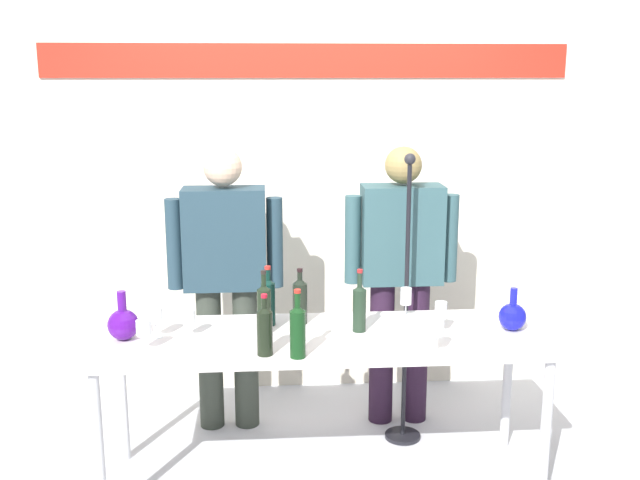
% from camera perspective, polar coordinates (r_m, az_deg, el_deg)
% --- Properties ---
extents(ground_plane, '(10.00, 10.00, 0.00)m').
position_cam_1_polar(ground_plane, '(3.95, 0.16, -17.90)').
color(ground_plane, '#B6B7BF').
extents(back_wall, '(4.52, 0.11, 3.00)m').
position_cam_1_polar(back_wall, '(4.64, -0.94, 6.43)').
color(back_wall, beige).
rests_on(back_wall, ground).
extents(display_table, '(2.18, 0.67, 0.78)m').
position_cam_1_polar(display_table, '(3.64, 0.17, -8.22)').
color(display_table, silver).
rests_on(display_table, ground).
extents(decanter_blue_left, '(0.15, 0.15, 0.24)m').
position_cam_1_polar(decanter_blue_left, '(3.65, -14.93, -6.24)').
color(decanter_blue_left, '#4C1186').
rests_on(decanter_blue_left, display_table).
extents(decanter_blue_right, '(0.14, 0.14, 0.21)m').
position_cam_1_polar(decanter_blue_right, '(3.78, 14.61, -5.69)').
color(decanter_blue_right, '#1417BB').
rests_on(decanter_blue_right, display_table).
extents(presenter_left, '(0.64, 0.22, 1.62)m').
position_cam_1_polar(presenter_left, '(4.17, -7.28, -2.33)').
color(presenter_left, '#31372E').
rests_on(presenter_left, ground).
extents(presenter_right, '(0.64, 0.22, 1.62)m').
position_cam_1_polar(presenter_right, '(4.23, 6.24, -2.10)').
color(presenter_right, '#27152A').
rests_on(presenter_right, ground).
extents(wine_bottle_0, '(0.07, 0.07, 0.31)m').
position_cam_1_polar(wine_bottle_0, '(3.72, -4.02, -4.62)').
color(wine_bottle_0, black).
rests_on(wine_bottle_0, display_table).
extents(wine_bottle_1, '(0.07, 0.07, 0.29)m').
position_cam_1_polar(wine_bottle_1, '(3.74, -1.55, -4.60)').
color(wine_bottle_1, black).
rests_on(wine_bottle_1, display_table).
extents(wine_bottle_2, '(0.07, 0.07, 0.31)m').
position_cam_1_polar(wine_bottle_2, '(3.63, 3.05, -5.11)').
color(wine_bottle_2, '#1F3122').
rests_on(wine_bottle_2, display_table).
extents(wine_bottle_3, '(0.07, 0.07, 0.32)m').
position_cam_1_polar(wine_bottle_3, '(3.60, -4.33, -5.19)').
color(wine_bottle_3, black).
rests_on(wine_bottle_3, display_table).
extents(wine_bottle_4, '(0.07, 0.07, 0.31)m').
position_cam_1_polar(wine_bottle_4, '(3.30, -1.73, -6.88)').
color(wine_bottle_4, '#103615').
rests_on(wine_bottle_4, display_table).
extents(wine_bottle_5, '(0.07, 0.07, 0.28)m').
position_cam_1_polar(wine_bottle_5, '(3.34, -4.28, -6.84)').
color(wine_bottle_5, black).
rests_on(wine_bottle_5, display_table).
extents(wine_glass_left_0, '(0.07, 0.07, 0.14)m').
position_cam_1_polar(wine_glass_left_0, '(3.49, -13.41, -6.63)').
color(wine_glass_left_0, white).
rests_on(wine_glass_left_0, display_table).
extents(wine_glass_left_1, '(0.06, 0.06, 0.13)m').
position_cam_1_polar(wine_glass_left_1, '(3.63, -10.06, -5.87)').
color(wine_glass_left_1, white).
rests_on(wine_glass_left_1, display_table).
extents(wine_glass_left_2, '(0.07, 0.07, 0.15)m').
position_cam_1_polar(wine_glass_left_2, '(3.64, -12.55, -5.72)').
color(wine_glass_left_2, white).
rests_on(wine_glass_left_2, display_table).
extents(wine_glass_right_0, '(0.06, 0.06, 0.16)m').
position_cam_1_polar(wine_glass_right_0, '(3.41, 8.99, -6.71)').
color(wine_glass_right_0, white).
rests_on(wine_glass_right_0, display_table).
extents(wine_glass_right_1, '(0.06, 0.06, 0.16)m').
position_cam_1_polar(wine_glass_right_1, '(3.66, 9.28, -5.42)').
color(wine_glass_right_1, white).
rests_on(wine_glass_right_1, display_table).
extents(wine_glass_right_2, '(0.06, 0.06, 0.15)m').
position_cam_1_polar(wine_glass_right_2, '(3.89, 6.64, -4.36)').
color(wine_glass_right_2, white).
rests_on(wine_glass_right_2, display_table).
extents(microphone_stand, '(0.20, 0.20, 1.61)m').
position_cam_1_polar(microphone_stand, '(4.14, 6.55, -8.16)').
color(microphone_stand, black).
rests_on(microphone_stand, ground).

